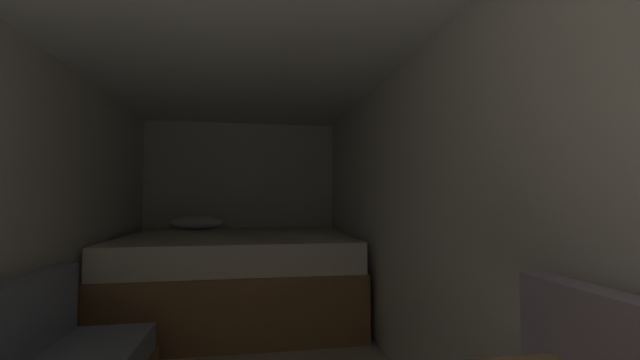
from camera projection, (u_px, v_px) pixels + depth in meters
name	position (u px, v px, depth m)	size (l,w,h in m)	color
wall_back	(241.00, 208.00, 4.82)	(2.40, 0.05, 2.12)	silver
wall_right	(420.00, 219.00, 2.42)	(0.05, 5.24, 2.12)	silver
ceiling_slab	(229.00, 35.00, 2.27)	(2.40, 5.24, 0.05)	white
bed	(237.00, 276.00, 3.84)	(2.18, 1.79, 0.99)	olive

